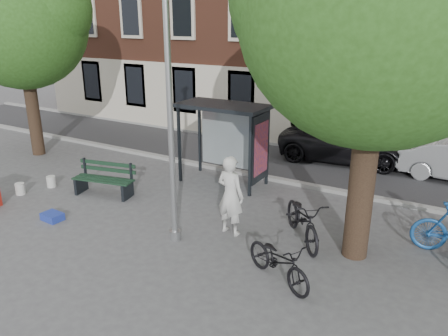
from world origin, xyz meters
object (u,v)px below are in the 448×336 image
object	(u,v)px
bench	(104,181)
bike_c	(303,219)
bus_shelter	(235,127)
painter	(230,195)
bike_a	(279,261)
car_dark	(347,143)
lamppost	(171,129)

from	to	relation	value
bench	bike_c	xyz separation A→B (m)	(6.30, 0.28, 0.13)
bus_shelter	bench	bearing A→B (deg)	-136.20
bike_c	painter	bearing A→B (deg)	157.51
bench	bike_a	world-z (taller)	bench
painter	bench	xyz separation A→B (m)	(-4.59, 0.24, -0.57)
bench	car_dark	xyz separation A→B (m)	(5.45, 7.16, 0.25)
lamppost	painter	world-z (taller)	lamppost
bench	bike_a	xyz separation A→B (m)	(6.51, -1.63, 0.04)
bike_a	car_dark	distance (m)	8.86
lamppost	bench	bearing A→B (deg)	160.88
painter	bench	world-z (taller)	painter
bike_a	bike_c	distance (m)	1.92
lamppost	bike_a	world-z (taller)	lamppost
bench	lamppost	bearing A→B (deg)	-31.50
bike_c	car_dark	distance (m)	6.93
bike_a	car_dark	xyz separation A→B (m)	(-1.06, 8.79, 0.21)
painter	bike_c	xyz separation A→B (m)	(1.71, 0.52, -0.44)
bus_shelter	bike_a	distance (m)	5.89
bus_shelter	painter	xyz separation A→B (m)	(1.60, -3.11, -0.90)
bike_c	car_dark	world-z (taller)	car_dark
lamppost	car_dark	bearing A→B (deg)	77.50
bus_shelter	bike_c	bearing A→B (deg)	-37.94
bus_shelter	bike_c	xyz separation A→B (m)	(3.32, -2.59, -1.34)
bike_c	car_dark	bearing A→B (deg)	57.65
bus_shelter	car_dark	bearing A→B (deg)	60.09
car_dark	bike_a	bearing A→B (deg)	-179.73
painter	bike_a	xyz separation A→B (m)	(1.93, -1.39, -0.53)
bus_shelter	bike_c	size ratio (longest dim) A/B	1.30
lamppost	bike_c	size ratio (longest dim) A/B	2.78
lamppost	car_dark	size ratio (longest dim) A/B	1.21
bike_c	bike_a	bearing A→B (deg)	-122.96
painter	bench	distance (m)	4.63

